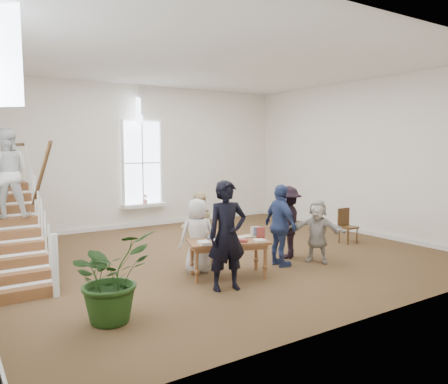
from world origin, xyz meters
TOP-DOWN VIEW (x-y plane):
  - ground at (0.00, 0.00)m, footprint 10.00×10.00m
  - room_shell at (-0.00, 4.39)m, footprint 10.49×10.00m
  - staircase at (-4.34, 0.75)m, footprint 1.10×4.10m
  - library_table at (-0.73, -1.59)m, footprint 1.73×1.25m
  - police_officer at (-1.18, -2.23)m, footprint 0.80×0.61m
  - elderly_woman at (-1.08, -0.98)m, footprint 0.83×0.63m
  - person_yellow at (-0.78, -0.48)m, footprint 0.84×0.70m
  - woman_cluster_a at (0.65, -1.56)m, footprint 0.52×1.07m
  - woman_cluster_b at (1.25, -1.11)m, footprint 1.23×1.14m
  - woman_cluster_c at (1.55, -1.76)m, footprint 1.04×1.32m
  - floor_plant at (-3.40, -2.49)m, footprint 1.51×1.42m
  - side_chair at (3.62, -0.76)m, footprint 0.42×0.42m

SIDE VIEW (x-z plane):
  - ground at x=0.00m, z-range 0.00..0.00m
  - room_shell at x=0.00m, z-range -4.60..5.40m
  - side_chair at x=3.62m, z-range 0.05..0.97m
  - library_table at x=-0.73m, z-range 0.25..1.05m
  - floor_plant at x=-3.40m, z-range 0.00..1.34m
  - woman_cluster_c at x=1.55m, z-range 0.00..1.40m
  - elderly_woman at x=-1.08m, z-range 0.00..1.52m
  - person_yellow at x=-0.78m, z-range 0.00..1.59m
  - woman_cluster_b at x=1.25m, z-range 0.00..1.67m
  - woman_cluster_a at x=0.65m, z-range 0.00..1.77m
  - police_officer at x=-1.18m, z-range 0.00..1.98m
  - staircase at x=-4.34m, z-range 0.16..3.08m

